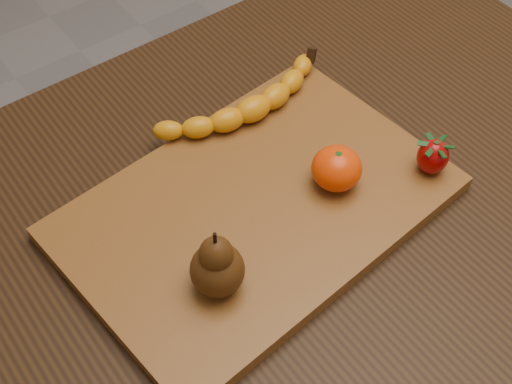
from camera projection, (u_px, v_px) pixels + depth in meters
table at (293, 229)px, 0.97m from camera, size 1.00×0.70×0.76m
cutting_board at (256, 208)px, 0.86m from camera, size 0.48×0.34×0.02m
banana at (253, 109)px, 0.93m from camera, size 0.22×0.06×0.03m
pear at (217, 261)px, 0.74m from camera, size 0.07×0.07×0.09m
mandarin at (337, 168)px, 0.85m from camera, size 0.06×0.06×0.05m
strawberry at (433, 156)px, 0.87m from camera, size 0.05×0.05×0.05m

